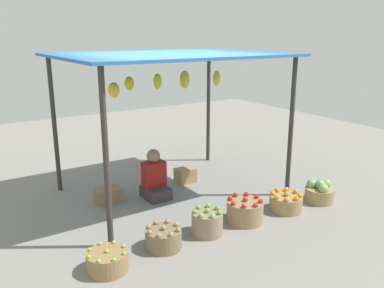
% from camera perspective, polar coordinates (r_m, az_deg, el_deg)
% --- Properties ---
extents(ground_plane, '(14.00, 14.00, 0.00)m').
position_cam_1_polar(ground_plane, '(6.59, -2.87, -6.83)').
color(ground_plane, gray).
extents(market_stall_structure, '(3.27, 2.48, 2.20)m').
position_cam_1_polar(market_stall_structure, '(6.13, -3.18, 11.14)').
color(market_stall_structure, '#38332D').
rests_on(market_stall_structure, ground).
extents(vendor_person, '(0.36, 0.44, 0.78)m').
position_cam_1_polar(vendor_person, '(6.30, -5.31, -5.00)').
color(vendor_person, '#3B323A').
rests_on(vendor_person, ground).
extents(basket_limes, '(0.45, 0.45, 0.26)m').
position_cam_1_polar(basket_limes, '(4.62, -11.89, -15.93)').
color(basket_limes, olive).
rests_on(basket_limes, ground).
extents(basket_potatoes, '(0.44, 0.44, 0.29)m').
position_cam_1_polar(basket_potatoes, '(4.95, -4.06, -13.17)').
color(basket_potatoes, olive).
rests_on(basket_potatoes, ground).
extents(basket_green_apples, '(0.40, 0.40, 0.36)m').
position_cam_1_polar(basket_green_apples, '(5.24, 2.16, -11.04)').
color(basket_green_apples, '#957760').
rests_on(basket_green_apples, ground).
extents(basket_red_tomatoes, '(0.50, 0.50, 0.36)m').
position_cam_1_polar(basket_red_tomatoes, '(5.60, 7.49, -9.37)').
color(basket_red_tomatoes, '#967952').
rests_on(basket_red_tomatoes, ground).
extents(basket_oranges, '(0.47, 0.47, 0.29)m').
position_cam_1_polar(basket_oranges, '(6.05, 13.14, -8.06)').
color(basket_oranges, '#9F7E53').
rests_on(basket_oranges, ground).
extents(basket_cabbages, '(0.44, 0.44, 0.35)m').
position_cam_1_polar(basket_cabbages, '(6.49, 17.60, -6.54)').
color(basket_cabbages, '#9B8755').
rests_on(basket_cabbages, ground).
extents(wooden_crate_near_vendor, '(0.32, 0.26, 0.24)m').
position_cam_1_polar(wooden_crate_near_vendor, '(6.97, -0.95, -4.44)').
color(wooden_crate_near_vendor, '#A37F50').
rests_on(wooden_crate_near_vendor, ground).
extents(wooden_crate_stacked_rear, '(0.39, 0.28, 0.22)m').
position_cam_1_polar(wooden_crate_stacked_rear, '(6.32, -11.73, -7.07)').
color(wooden_crate_stacked_rear, '#8B674F').
rests_on(wooden_crate_stacked_rear, ground).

